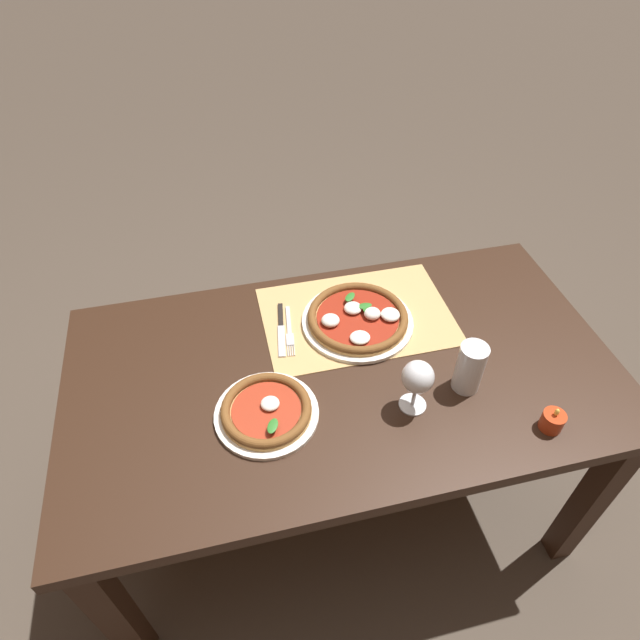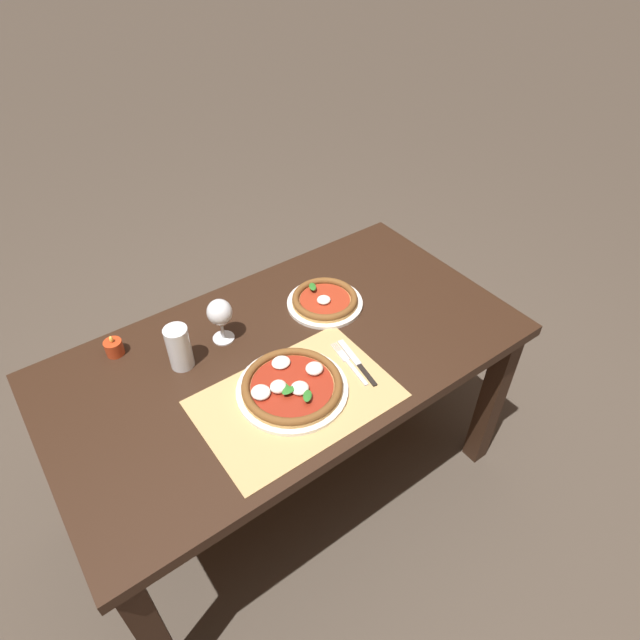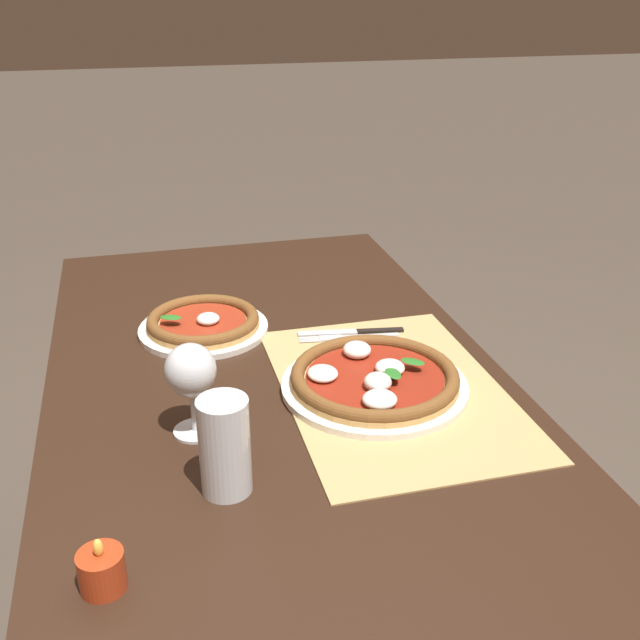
# 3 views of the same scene
# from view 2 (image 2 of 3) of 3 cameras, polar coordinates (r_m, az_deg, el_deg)

# --- Properties ---
(ground_plane) EXTENTS (24.00, 24.00, 0.00)m
(ground_plane) POSITION_cam_2_polar(r_m,az_deg,el_deg) (2.27, -2.72, -16.54)
(ground_plane) COLOR #473D33
(dining_table) EXTENTS (1.49, 0.81, 0.74)m
(dining_table) POSITION_cam_2_polar(r_m,az_deg,el_deg) (1.77, -3.37, -5.50)
(dining_table) COLOR black
(dining_table) RESTS_ON ground
(paper_placemat) EXTENTS (0.56, 0.37, 0.00)m
(paper_placemat) POSITION_cam_2_polar(r_m,az_deg,el_deg) (1.55, -2.55, -8.40)
(paper_placemat) COLOR tan
(paper_placemat) RESTS_ON dining_table
(pizza_near) EXTENTS (0.33, 0.33, 0.05)m
(pizza_near) POSITION_cam_2_polar(r_m,az_deg,el_deg) (1.56, -3.04, -7.04)
(pizza_near) COLOR silver
(pizza_near) RESTS_ON paper_placemat
(pizza_far) EXTENTS (0.26, 0.26, 0.04)m
(pizza_far) POSITION_cam_2_polar(r_m,az_deg,el_deg) (1.84, 0.52, 2.11)
(pizza_far) COLOR silver
(pizza_far) RESTS_ON dining_table
(wine_glass) EXTENTS (0.08, 0.08, 0.16)m
(wine_glass) POSITION_cam_2_polar(r_m,az_deg,el_deg) (1.68, -10.64, 0.65)
(wine_glass) COLOR silver
(wine_glass) RESTS_ON dining_table
(pint_glass) EXTENTS (0.07, 0.07, 0.15)m
(pint_glass) POSITION_cam_2_polar(r_m,az_deg,el_deg) (1.65, -14.78, -2.92)
(pint_glass) COLOR silver
(pint_glass) RESTS_ON dining_table
(fork) EXTENTS (0.04, 0.20, 0.00)m
(fork) POSITION_cam_2_polar(r_m,az_deg,el_deg) (1.64, 3.12, -4.62)
(fork) COLOR #B7B7BC
(fork) RESTS_ON paper_placemat
(knife) EXTENTS (0.05, 0.22, 0.01)m
(knife) POSITION_cam_2_polar(r_m,az_deg,el_deg) (1.65, 3.96, -4.51)
(knife) COLOR black
(knife) RESTS_ON paper_placemat
(votive_candle) EXTENTS (0.06, 0.06, 0.07)m
(votive_candle) POSITION_cam_2_polar(r_m,az_deg,el_deg) (1.78, -21.10, -2.80)
(votive_candle) COLOR #B23819
(votive_candle) RESTS_ON dining_table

